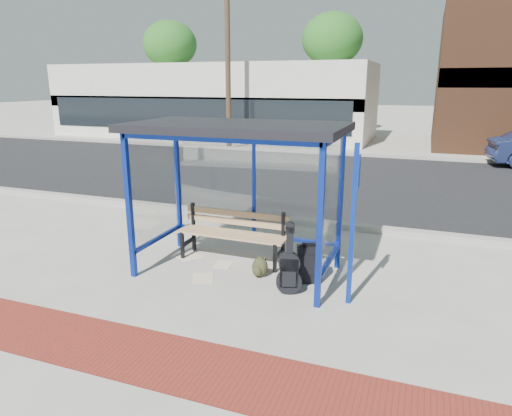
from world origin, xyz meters
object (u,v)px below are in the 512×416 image
at_px(guitar_bag, 289,269).
at_px(backpack, 259,267).
at_px(suitcase, 309,264).
at_px(bench, 233,231).

bearing_deg(guitar_bag, backpack, 128.74).
height_order(guitar_bag, suitcase, guitar_bag).
xyz_separation_m(bench, backpack, (0.68, -0.53, -0.37)).
xyz_separation_m(bench, suitcase, (1.46, -0.45, -0.22)).
xyz_separation_m(bench, guitar_bag, (1.29, -0.96, -0.14)).
bearing_deg(backpack, bench, 148.80).
distance_m(bench, guitar_bag, 1.61).
distance_m(suitcase, backpack, 0.80).
bearing_deg(suitcase, backpack, 166.13).
bearing_deg(backpack, suitcase, 12.77).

